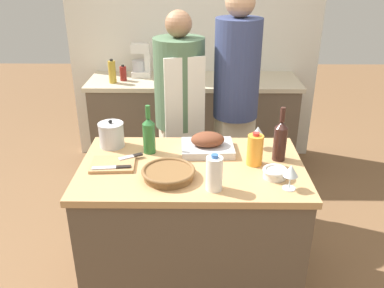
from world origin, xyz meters
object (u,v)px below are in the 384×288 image
(knife_chef, at_px, (113,167))
(knife_paring, at_px, (132,156))
(wine_glass_right, at_px, (258,132))
(wine_bottle_green, at_px, (149,134))
(condiment_bottle_extra, at_px, (180,74))
(cutting_board, at_px, (113,164))
(wine_bottle_dark, at_px, (280,140))
(juice_jug, at_px, (255,150))
(condiment_bottle_short, at_px, (112,72))
(condiment_bottle_tall, at_px, (123,73))
(mixing_bowl, at_px, (275,173))
(person_cook_aproned, at_px, (180,111))
(milk_jug, at_px, (214,173))
(roasting_pan, at_px, (208,144))
(wicker_basket, at_px, (169,173))
(stand_mixer, at_px, (141,63))
(person_cook_guest, at_px, (236,98))
(stock_pot, at_px, (111,135))
(wine_glass_left, at_px, (291,172))

(knife_chef, relative_size, knife_paring, 1.55)
(wine_glass_right, bearing_deg, wine_bottle_green, -173.53)
(condiment_bottle_extra, bearing_deg, cutting_board, -102.48)
(cutting_board, relative_size, wine_bottle_dark, 0.80)
(juice_jug, height_order, condiment_bottle_short, condiment_bottle_short)
(condiment_bottle_tall, bearing_deg, knife_paring, -79.06)
(mixing_bowl, bearing_deg, person_cook_aproned, 119.56)
(milk_jug, bearing_deg, knife_chef, 161.07)
(condiment_bottle_tall, bearing_deg, roasting_pan, -62.03)
(cutting_board, xyz_separation_m, condiment_bottle_tall, (-0.20, 1.61, 0.10))
(wine_bottle_green, bearing_deg, condiment_bottle_short, 109.50)
(wicker_basket, bearing_deg, condiment_bottle_tall, 106.90)
(cutting_board, xyz_separation_m, wine_bottle_dark, (0.97, 0.09, 0.12))
(wine_glass_right, bearing_deg, juice_jug, -101.63)
(stand_mixer, bearing_deg, knife_paring, -85.13)
(person_cook_aproned, relative_size, person_cook_guest, 0.91)
(juice_jug, height_order, stand_mixer, stand_mixer)
(mixing_bowl, xyz_separation_m, wine_glass_right, (-0.05, 0.39, 0.07))
(wine_bottle_dark, xyz_separation_m, condiment_bottle_extra, (-0.64, 1.43, 0.00))
(cutting_board, relative_size, condiment_bottle_tall, 1.76)
(cutting_board, distance_m, condiment_bottle_short, 1.56)
(roasting_pan, height_order, stock_pot, stock_pot)
(mixing_bowl, relative_size, condiment_bottle_short, 0.63)
(wine_glass_left, xyz_separation_m, person_cook_aproned, (-0.61, 1.10, -0.08))
(stock_pot, relative_size, person_cook_guest, 0.10)
(condiment_bottle_short, bearing_deg, knife_paring, -75.31)
(cutting_board, xyz_separation_m, stock_pot, (-0.05, 0.27, 0.07))
(stock_pot, bearing_deg, condiment_bottle_tall, 96.16)
(wine_glass_left, bearing_deg, wicker_basket, 170.51)
(person_cook_guest, bearing_deg, cutting_board, -150.16)
(roasting_pan, distance_m, stock_pot, 0.61)
(condiment_bottle_tall, height_order, person_cook_aproned, person_cook_aproned)
(wine_bottle_green, bearing_deg, stock_pot, 160.77)
(stock_pot, distance_m, juice_jug, 0.91)
(wine_bottle_green, bearing_deg, wine_glass_right, 6.47)
(wine_glass_left, bearing_deg, person_cook_guest, 99.85)
(wicker_basket, height_order, stock_pot, stock_pot)
(wine_bottle_green, relative_size, wine_bottle_dark, 0.93)
(knife_paring, bearing_deg, juice_jug, -4.06)
(roasting_pan, bearing_deg, milk_jug, -87.07)
(juice_jug, bearing_deg, wicker_basket, -161.24)
(roasting_pan, relative_size, knife_chef, 1.50)
(stock_pot, distance_m, mixing_bowl, 1.04)
(condiment_bottle_short, bearing_deg, person_cook_aproned, -46.58)
(stand_mixer, bearing_deg, milk_jug, -72.78)
(wine_bottle_green, xyz_separation_m, person_cook_aproned, (0.16, 0.67, -0.10))
(mixing_bowl, height_order, knife_paring, mixing_bowl)
(milk_jug, relative_size, condiment_bottle_tall, 1.36)
(stock_pot, bearing_deg, juice_jug, -15.25)
(condiment_bottle_extra, relative_size, person_cook_aproned, 0.12)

